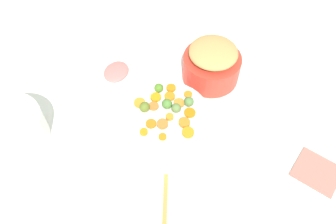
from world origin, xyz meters
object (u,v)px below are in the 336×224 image
object	(u,v)px
metal_pot	(211,67)
casserole_dish	(9,131)
serving_bowl_carrots	(168,123)
ham_plate	(110,76)

from	to	relation	value
metal_pot	casserole_dish	size ratio (longest dim) A/B	0.91
metal_pot	casserole_dish	bearing A→B (deg)	49.44
serving_bowl_carrots	metal_pot	bearing A→B (deg)	-96.50
serving_bowl_carrots	ham_plate	bearing A→B (deg)	-21.03
casserole_dish	ham_plate	size ratio (longest dim) A/B	1.08
casserole_dish	ham_plate	world-z (taller)	casserole_dish
metal_pot	ham_plate	bearing A→B (deg)	27.00
serving_bowl_carrots	ham_plate	distance (m)	0.33
metal_pot	ham_plate	world-z (taller)	metal_pot
serving_bowl_carrots	ham_plate	xyz separation A→B (m)	(0.31, -0.12, -0.04)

